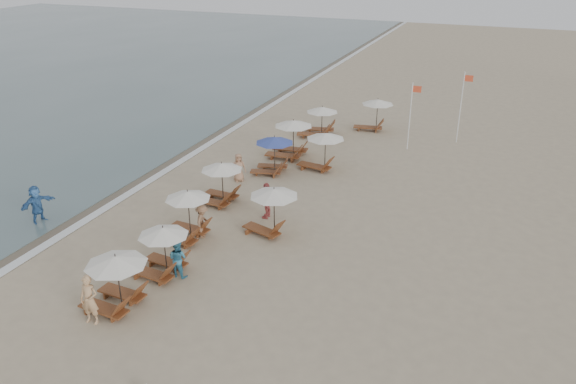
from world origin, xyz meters
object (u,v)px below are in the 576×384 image
at_px(lounger_station_0, 114,281).
at_px(waterline_walker, 37,204).
at_px(lounger_station_5, 289,140).
at_px(beachgoer_mid_a, 178,258).
at_px(inland_station_2, 373,112).
at_px(beachgoer_far_b, 239,167).
at_px(lounger_station_4, 272,154).
at_px(lounger_station_1, 160,251).
at_px(lounger_station_3, 219,183).
at_px(inland_station_0, 269,206).
at_px(lounger_station_2, 185,217).
at_px(beachgoer_mid_b, 202,221).
at_px(beachgoer_far_a, 267,200).
at_px(lounger_station_6, 318,122).
at_px(flag_pole_near, 411,113).
at_px(beachgoer_near, 89,300).
at_px(inland_station_1, 320,148).

distance_m(lounger_station_0, waterline_walker, 8.94).
relative_size(lounger_station_5, beachgoer_mid_a, 1.77).
bearing_deg(lounger_station_0, inland_station_2, 82.05).
bearing_deg(beachgoer_far_b, lounger_station_4, 15.14).
bearing_deg(lounger_station_1, beachgoer_mid_a, 9.43).
distance_m(lounger_station_3, inland_station_0, 4.30).
xyz_separation_m(lounger_station_2, lounger_station_5, (0.33, 11.62, -0.00)).
distance_m(lounger_station_3, beachgoer_mid_b, 3.70).
xyz_separation_m(beachgoer_far_a, waterline_walker, (-9.94, -4.54, 0.02)).
bearing_deg(inland_station_0, beachgoer_mid_b, -152.19).
bearing_deg(lounger_station_1, lounger_station_0, -95.18).
distance_m(lounger_station_2, beachgoer_far_b, 7.03).
bearing_deg(lounger_station_5, lounger_station_1, -88.75).
distance_m(lounger_station_5, beachgoer_mid_a, 14.45).
xyz_separation_m(lounger_station_6, flag_pole_near, (6.31, -0.42, 1.47)).
bearing_deg(inland_station_2, lounger_station_6, -141.05).
height_order(inland_station_0, beachgoer_far_b, inland_station_0).
relative_size(lounger_station_2, beachgoer_near, 1.30).
bearing_deg(lounger_station_3, flag_pole_near, 58.14).
xyz_separation_m(lounger_station_0, lounger_station_2, (-0.41, 5.51, -0.02)).
relative_size(lounger_station_0, lounger_station_1, 1.05).
xyz_separation_m(lounger_station_0, inland_station_0, (2.89, 7.36, 0.28)).
xyz_separation_m(beachgoer_near, beachgoer_far_a, (2.36, 9.93, -0.03)).
xyz_separation_m(lounger_station_6, inland_station_1, (2.24, -5.93, 0.39)).
bearing_deg(lounger_station_2, lounger_station_6, 87.89).
bearing_deg(beachgoer_near, beachgoer_mid_a, 66.04).
bearing_deg(lounger_station_0, beachgoer_mid_b, 87.90).
bearing_deg(lounger_station_2, lounger_station_5, 88.38).
height_order(lounger_station_0, lounger_station_5, lounger_station_5).
height_order(lounger_station_2, beachgoer_mid_b, lounger_station_2).
height_order(waterline_walker, flag_pole_near, flag_pole_near).
relative_size(lounger_station_5, inland_station_0, 1.06).
distance_m(beachgoer_far_b, waterline_walker, 10.49).
distance_m(inland_station_0, inland_station_2, 16.96).
bearing_deg(beachgoer_far_a, lounger_station_6, -169.42).
bearing_deg(beachgoer_mid_b, lounger_station_1, 166.23).
height_order(inland_station_1, flag_pole_near, flag_pole_near).
height_order(beachgoer_near, waterline_walker, beachgoer_near).
relative_size(inland_station_0, beachgoer_mid_b, 1.67).
height_order(beachgoer_mid_b, waterline_walker, waterline_walker).
height_order(lounger_station_5, inland_station_1, lounger_station_5).
bearing_deg(lounger_station_3, waterline_walker, -143.51).
distance_m(lounger_station_0, lounger_station_6, 21.73).
bearing_deg(beachgoer_far_b, lounger_station_1, -121.54).
distance_m(inland_station_1, beachgoer_far_a, 6.95).
bearing_deg(beachgoer_mid_a, flag_pole_near, -101.94).
bearing_deg(lounger_station_6, lounger_station_2, -92.11).
relative_size(inland_station_0, inland_station_2, 0.97).
relative_size(lounger_station_4, beachgoer_far_a, 1.34).
xyz_separation_m(inland_station_2, beachgoer_mid_b, (-3.18, -18.37, -0.56)).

